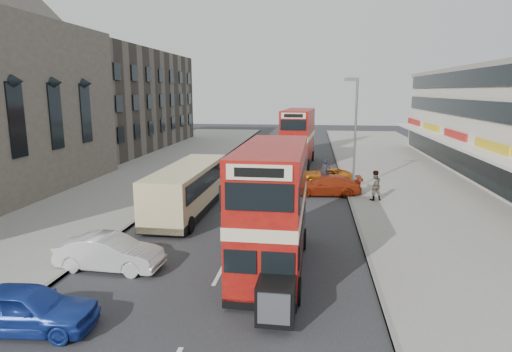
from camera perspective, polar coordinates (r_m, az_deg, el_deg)
The scene contains 17 objects.
ground at distance 15.97m, azimuth -6.52°, elevation -15.76°, with size 160.00×160.00×0.00m, color #28282B.
road_surface at distance 34.73m, azimuth 1.44°, elevation -0.79°, with size 12.00×90.00×0.01m, color #28282B.
pavement_right at distance 35.54m, azimuth 21.06°, elevation -1.16°, with size 12.00×90.00×0.15m, color gray.
pavement_left at distance 37.88m, azimuth -16.91°, elevation -0.16°, with size 12.00×90.00×0.15m, color gray.
kerb_left at distance 35.86m, azimuth -8.29°, elevation -0.41°, with size 0.20×90.00×0.16m, color gray.
kerb_right at distance 34.62m, azimuth 11.54°, elevation -0.94°, with size 0.20×90.00×0.16m, color gray.
brick_terrace at distance 57.77m, azimuth -19.02°, elevation 9.39°, with size 14.00×28.00×12.00m, color #66594C.
street_lamp at distance 32.01m, azimuth 12.86°, elevation 6.56°, with size 1.00×0.20×8.12m.
bus_main at distance 17.36m, azimuth 2.18°, elevation -4.23°, with size 2.59×9.01×4.95m.
bus_second at distance 42.69m, azimuth 5.57°, elevation 5.15°, with size 3.21×9.67×5.24m.
coach at distance 26.14m, azimuth -8.95°, elevation -1.48°, with size 2.65×9.91×2.62m.
car_left_near at distance 15.40m, azimuth -28.08°, elevation -15.13°, with size 1.72×4.28×1.46m, color #1C399C.
car_left_front at distance 18.90m, azimuth -18.72°, elevation -9.54°, with size 1.51×4.34×1.43m, color silver.
car_right_a at distance 30.65m, azimuth 9.30°, elevation -1.24°, with size 1.95×4.79×1.39m, color #A12C10.
car_right_b at distance 34.91m, azimuth 9.11°, elevation 0.10°, with size 1.93×4.19×1.17m, color orange.
pedestrian_near at distance 29.29m, azimuth 15.34°, elevation -1.16°, with size 0.74×0.50×2.00m, color gray.
cyclist at distance 32.63m, azimuth 9.11°, elevation -0.39°, with size 0.82×1.99×2.22m.
Camera 1 is at (3.58, -13.78, 7.22)m, focal length 30.33 mm.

